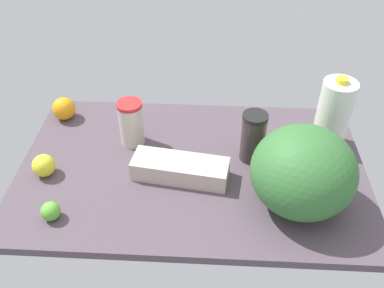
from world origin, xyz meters
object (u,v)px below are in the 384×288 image
(tumbler_cup, at_px, (131,123))
(lemon_near_front, at_px, (296,147))
(lemon_beside_bowl, at_px, (44,166))
(watermelon, at_px, (303,172))
(lime_far_back, at_px, (51,211))
(egg_carton, at_px, (180,169))
(shaker_bottle, at_px, (253,137))
(milk_jug, at_px, (333,114))
(orange_loose, at_px, (64,109))

(tumbler_cup, height_order, lemon_near_front, tumbler_cup)
(tumbler_cup, bearing_deg, lemon_beside_bowl, -145.04)
(watermelon, relative_size, lime_far_back, 5.29)
(egg_carton, bearing_deg, lemon_near_front, 26.37)
(watermelon, xyz_separation_m, lemon_beside_bowl, (-0.84, 0.09, -0.10))
(tumbler_cup, bearing_deg, lemon_near_front, -4.27)
(shaker_bottle, xyz_separation_m, watermelon, (0.13, -0.21, 0.04))
(watermelon, distance_m, lime_far_back, 0.77)
(lemon_beside_bowl, bearing_deg, milk_jug, 12.62)
(lemon_beside_bowl, relative_size, lime_far_back, 1.30)
(lime_far_back, bearing_deg, lemon_beside_bowl, 113.17)
(shaker_bottle, distance_m, tumbler_cup, 0.44)
(watermelon, bearing_deg, lime_far_back, -172.25)
(tumbler_cup, xyz_separation_m, milk_jug, (0.72, 0.03, 0.04))
(shaker_bottle, relative_size, tumbler_cup, 1.07)
(shaker_bottle, distance_m, milk_jug, 0.30)
(egg_carton, bearing_deg, orange_loose, 155.53)
(milk_jug, bearing_deg, shaker_bottle, -161.24)
(tumbler_cup, bearing_deg, watermelon, -26.05)
(lemon_beside_bowl, relative_size, orange_loose, 0.86)
(lemon_near_front, bearing_deg, orange_loose, 168.44)
(egg_carton, distance_m, lemon_near_front, 0.42)
(tumbler_cup, height_order, lime_far_back, tumbler_cup)
(shaker_bottle, distance_m, watermelon, 0.25)
(lemon_near_front, bearing_deg, lime_far_back, -156.73)
(lemon_beside_bowl, distance_m, lemon_near_front, 0.87)
(milk_jug, bearing_deg, egg_carton, -158.53)
(milk_jug, relative_size, lime_far_back, 4.67)
(egg_carton, relative_size, tumbler_cup, 1.84)
(shaker_bottle, xyz_separation_m, orange_loose, (-0.73, 0.20, -0.05))
(orange_loose, bearing_deg, watermelon, -25.69)
(shaker_bottle, bearing_deg, lemon_near_front, 7.16)
(shaker_bottle, bearing_deg, lime_far_back, -153.09)
(watermelon, bearing_deg, egg_carton, 164.86)
(egg_carton, bearing_deg, tumbler_cup, 145.67)
(lemon_beside_bowl, height_order, orange_loose, orange_loose)
(tumbler_cup, xyz_separation_m, watermelon, (0.57, -0.28, 0.05))
(lime_far_back, bearing_deg, milk_jug, 24.46)
(egg_carton, bearing_deg, lemon_beside_bowl, -169.99)
(lemon_beside_bowl, height_order, lime_far_back, lemon_beside_bowl)
(lemon_beside_bowl, xyz_separation_m, orange_loose, (-0.02, 0.33, 0.01))
(watermelon, xyz_separation_m, milk_jug, (0.15, 0.31, -0.00))
(egg_carton, bearing_deg, lime_far_back, -143.26)
(milk_jug, xyz_separation_m, lemon_near_front, (-0.13, -0.08, -0.09))
(orange_loose, bearing_deg, shaker_bottle, -15.44)
(shaker_bottle, height_order, milk_jug, milk_jug)
(milk_jug, xyz_separation_m, orange_loose, (-1.01, 0.10, -0.09))
(tumbler_cup, distance_m, lemon_beside_bowl, 0.33)
(tumbler_cup, bearing_deg, milk_jug, 2.59)
(watermelon, xyz_separation_m, lime_far_back, (-0.76, -0.10, -0.11))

